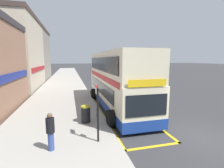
{
  "coord_description": "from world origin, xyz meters",
  "views": [
    {
      "loc": [
        -6.08,
        -6.29,
        3.84
      ],
      "look_at": [
        -2.73,
        6.7,
        1.85
      ],
      "focal_mm": 26.46,
      "sensor_mm": 36.0,
      "label": 1
    }
  ],
  "objects_px": {
    "double_decker_bus": "(116,82)",
    "bus_stop_sign": "(98,109)",
    "parked_car_white_far": "(113,72)",
    "litter_bin": "(86,114)",
    "pedestrian_waiting_near_sign": "(50,130)"
  },
  "relations": [
    {
      "from": "parked_car_white_far",
      "to": "litter_bin",
      "type": "relative_size",
      "value": 4.2
    },
    {
      "from": "parked_car_white_far",
      "to": "pedestrian_waiting_near_sign",
      "type": "distance_m",
      "value": 35.89
    },
    {
      "from": "parked_car_white_far",
      "to": "litter_bin",
      "type": "distance_m",
      "value": 32.74
    },
    {
      "from": "double_decker_bus",
      "to": "bus_stop_sign",
      "type": "xyz_separation_m",
      "value": [
        -2.47,
        -5.71,
        -0.41
      ]
    },
    {
      "from": "pedestrian_waiting_near_sign",
      "to": "litter_bin",
      "type": "xyz_separation_m",
      "value": [
        1.68,
        2.76,
        -0.35
      ]
    },
    {
      "from": "bus_stop_sign",
      "to": "litter_bin",
      "type": "distance_m",
      "value": 2.65
    },
    {
      "from": "parked_car_white_far",
      "to": "bus_stop_sign",
      "type": "bearing_deg",
      "value": 76.24
    },
    {
      "from": "double_decker_bus",
      "to": "parked_car_white_far",
      "type": "bearing_deg",
      "value": 75.65
    },
    {
      "from": "litter_bin",
      "to": "parked_car_white_far",
      "type": "bearing_deg",
      "value": 72.34
    },
    {
      "from": "double_decker_bus",
      "to": "parked_car_white_far",
      "type": "relative_size",
      "value": 2.68
    },
    {
      "from": "double_decker_bus",
      "to": "litter_bin",
      "type": "height_order",
      "value": "double_decker_bus"
    },
    {
      "from": "double_decker_bus",
      "to": "bus_stop_sign",
      "type": "bearing_deg",
      "value": -113.4
    },
    {
      "from": "double_decker_bus",
      "to": "litter_bin",
      "type": "distance_m",
      "value": 4.53
    },
    {
      "from": "double_decker_bus",
      "to": "bus_stop_sign",
      "type": "height_order",
      "value": "double_decker_bus"
    },
    {
      "from": "parked_car_white_far",
      "to": "pedestrian_waiting_near_sign",
      "type": "xyz_separation_m",
      "value": [
        -11.61,
        -33.95,
        0.19
      ]
    }
  ]
}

